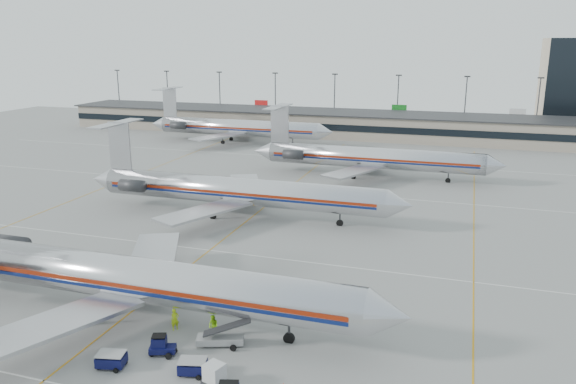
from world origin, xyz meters
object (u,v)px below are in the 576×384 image
at_px(tug_center, 161,346).
at_px(belt_loader, 221,338).
at_px(jet_foreground, 119,276).
at_px(jet_second_row, 233,190).
at_px(uld_container, 214,375).

relative_size(tug_center, belt_loader, 0.49).
bearing_deg(jet_foreground, belt_loader, -10.88).
xyz_separation_m(jet_foreground, belt_loader, (10.81, -2.08, -3.14)).
height_order(jet_foreground, jet_second_row, jet_foreground).
xyz_separation_m(jet_foreground, jet_second_row, (-2.33, 31.11, -0.10)).
xyz_separation_m(jet_second_row, tug_center, (9.22, -36.00, -2.92)).
xyz_separation_m(jet_foreground, tug_center, (6.89, -4.89, -3.02)).
height_order(jet_second_row, tug_center, jet_second_row).
relative_size(jet_foreground, tug_center, 21.83).
distance_m(tug_center, belt_loader, 4.82).
xyz_separation_m(tug_center, belt_loader, (3.91, 2.81, -0.12)).
xyz_separation_m(jet_foreground, uld_container, (12.65, -7.31, -2.94)).
distance_m(uld_container, belt_loader, 5.55).
bearing_deg(uld_container, belt_loader, 127.35).
distance_m(jet_foreground, uld_container, 14.91).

